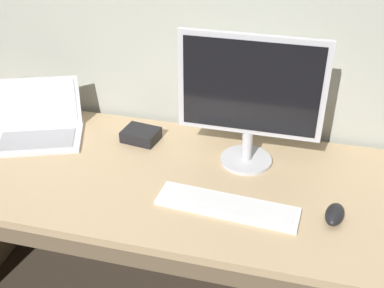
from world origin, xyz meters
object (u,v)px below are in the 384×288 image
object	(u,v)px
external_drive_box	(141,135)
wired_keyboard	(227,206)
laptop_silver	(38,125)
computer_mouse	(335,214)
external_monitor	(250,96)

from	to	relation	value
external_drive_box	wired_keyboard	bearing A→B (deg)	-38.81
laptop_silver	wired_keyboard	size ratio (longest dim) A/B	0.87
laptop_silver	external_drive_box	xyz separation A→B (m)	(0.40, 0.06, -0.02)
laptop_silver	computer_mouse	xyz separation A→B (m)	(1.14, -0.23, -0.03)
external_drive_box	computer_mouse	bearing A→B (deg)	-22.15
laptop_silver	external_drive_box	world-z (taller)	laptop_silver
computer_mouse	external_drive_box	size ratio (longest dim) A/B	0.80
external_monitor	external_drive_box	bearing A→B (deg)	172.44
external_drive_box	laptop_silver	bearing A→B (deg)	-170.99
computer_mouse	external_drive_box	xyz separation A→B (m)	(-0.73, 0.30, 0.00)
external_monitor	external_drive_box	distance (m)	0.49
external_monitor	wired_keyboard	world-z (taller)	external_monitor
computer_mouse	external_monitor	bearing A→B (deg)	152.29
laptop_silver	external_monitor	bearing A→B (deg)	0.57
wired_keyboard	external_drive_box	size ratio (longest dim) A/B	3.45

